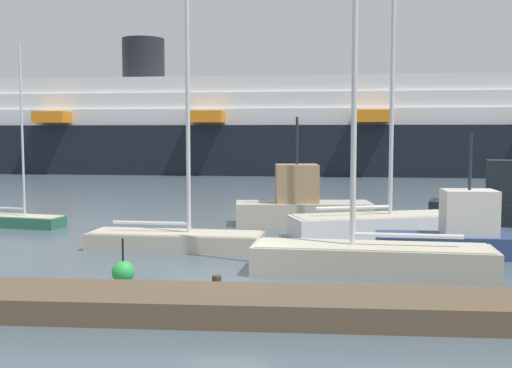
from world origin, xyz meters
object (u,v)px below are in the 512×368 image
(sailboat_5, at_px, (176,237))
(channel_buoy_2, at_px, (123,272))
(fishing_boat_1, at_px, (301,205))
(sailboat_1, at_px, (19,218))
(fishing_boat_2, at_px, (512,202))
(cruise_ship, at_px, (291,130))
(fishing_boat_0, at_px, (463,234))
(sailboat_2, at_px, (377,220))
(sailboat_3, at_px, (371,253))

(sailboat_5, xyz_separation_m, channel_buoy_2, (-0.41, -5.27, -0.12))
(fishing_boat_1, height_order, channel_buoy_2, fishing_boat_1)
(sailboat_1, bearing_deg, fishing_boat_1, 19.00)
(channel_buoy_2, bearing_deg, fishing_boat_2, 40.42)
(sailboat_5, xyz_separation_m, cruise_ship, (3.23, 45.63, 4.22))
(fishing_boat_0, xyz_separation_m, cruise_ship, (-7.04, 46.10, 3.90))
(sailboat_5, relative_size, fishing_boat_2, 1.22)
(channel_buoy_2, distance_m, cruise_ship, 51.21)
(sailboat_2, relative_size, cruise_ship, 0.15)
(sailboat_5, bearing_deg, fishing_boat_2, 31.01)
(sailboat_2, distance_m, fishing_boat_2, 7.68)
(sailboat_5, relative_size, fishing_boat_1, 1.40)
(sailboat_2, bearing_deg, fishing_boat_1, 118.42)
(cruise_ship, bearing_deg, sailboat_1, -103.14)
(sailboat_2, height_order, fishing_boat_2, sailboat_2)
(sailboat_5, height_order, cruise_ship, cruise_ship)
(sailboat_3, height_order, cruise_ship, cruise_ship)
(sailboat_5, height_order, fishing_boat_2, sailboat_5)
(fishing_boat_1, height_order, fishing_boat_2, fishing_boat_2)
(channel_buoy_2, bearing_deg, cruise_ship, 85.92)
(sailboat_3, distance_m, channel_buoy_2, 7.39)
(sailboat_2, relative_size, fishing_boat_1, 2.22)
(sailboat_3, distance_m, sailboat_5, 7.67)
(fishing_boat_0, bearing_deg, channel_buoy_2, -155.34)
(channel_buoy_2, bearing_deg, sailboat_3, 13.21)
(sailboat_1, distance_m, fishing_boat_1, 13.10)
(fishing_boat_0, relative_size, fishing_boat_2, 0.76)
(sailboat_3, distance_m, fishing_boat_2, 13.40)
(sailboat_1, relative_size, fishing_boat_0, 1.47)
(sailboat_2, relative_size, fishing_boat_0, 2.55)
(sailboat_3, xyz_separation_m, cruise_ship, (-3.55, 49.21, 4.02))
(sailboat_3, xyz_separation_m, fishing_boat_0, (3.48, 3.11, 0.12))
(sailboat_1, distance_m, fishing_boat_2, 22.98)
(sailboat_1, height_order, channel_buoy_2, sailboat_1)
(fishing_boat_1, xyz_separation_m, fishing_boat_2, (9.86, 0.72, 0.14))
(sailboat_3, bearing_deg, sailboat_2, -93.75)
(sailboat_5, distance_m, channel_buoy_2, 5.28)
(sailboat_1, bearing_deg, sailboat_5, -19.15)
(sailboat_3, height_order, fishing_boat_1, sailboat_3)
(sailboat_2, distance_m, fishing_boat_0, 4.78)
(sailboat_2, height_order, fishing_boat_1, sailboat_2)
(fishing_boat_1, distance_m, cruise_ship, 39.16)
(sailboat_5, height_order, channel_buoy_2, sailboat_5)
(sailboat_2, xyz_separation_m, fishing_boat_0, (2.48, -4.08, 0.11))
(sailboat_5, relative_size, channel_buoy_2, 6.98)
(sailboat_1, bearing_deg, sailboat_3, -17.97)
(fishing_boat_1, relative_size, channel_buoy_2, 4.99)
(sailboat_2, bearing_deg, channel_buoy_2, -150.41)
(sailboat_1, relative_size, sailboat_3, 0.63)
(fishing_boat_2, bearing_deg, sailboat_2, -135.50)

